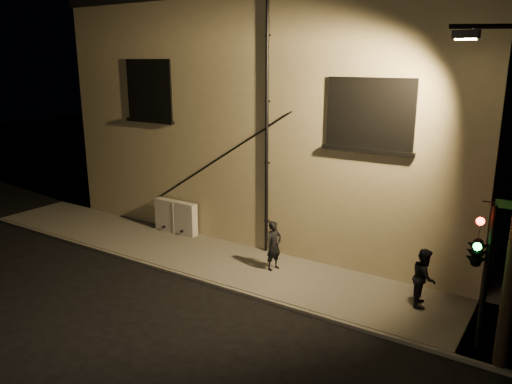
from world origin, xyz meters
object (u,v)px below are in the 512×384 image
Objects in this scene: utility_cabinet at (176,217)px; traffic_signal at (478,250)px; pedestrian_a at (274,245)px; pedestrian_b at (424,277)px.

traffic_signal is (10.87, -2.35, 1.76)m from utility_cabinet.
traffic_signal is at bearing -12.18° from utility_cabinet.
pedestrian_a is 0.99× the size of pedestrian_b.
pedestrian_a is 4.55m from pedestrian_b.
traffic_signal is at bearing -150.85° from pedestrian_b.
traffic_signal is (5.97, -1.40, 1.60)m from pedestrian_a.
pedestrian_b is at bearing -73.37° from pedestrian_a.
utility_cabinet is 1.19× the size of pedestrian_a.
utility_cabinet is 0.53× the size of traffic_signal.
pedestrian_b is 2.63m from traffic_signal.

